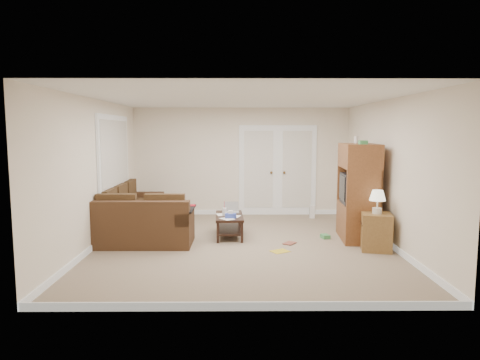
{
  "coord_description": "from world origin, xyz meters",
  "views": [
    {
      "loc": [
        -0.11,
        -7.23,
        1.96
      ],
      "look_at": [
        -0.05,
        0.28,
        1.1
      ],
      "focal_mm": 32.0,
      "sensor_mm": 36.0,
      "label": 1
    }
  ],
  "objects_px": {
    "sectional_sofa": "(136,219)",
    "side_cabinet": "(376,229)",
    "coffee_table": "(229,225)",
    "tv_armoire": "(358,191)"
  },
  "relations": [
    {
      "from": "tv_armoire",
      "to": "side_cabinet",
      "type": "height_order",
      "value": "tv_armoire"
    },
    {
      "from": "coffee_table",
      "to": "tv_armoire",
      "type": "height_order",
      "value": "tv_armoire"
    },
    {
      "from": "coffee_table",
      "to": "tv_armoire",
      "type": "bearing_deg",
      "value": -7.3
    },
    {
      "from": "sectional_sofa",
      "to": "coffee_table",
      "type": "distance_m",
      "value": 1.75
    },
    {
      "from": "tv_armoire",
      "to": "side_cabinet",
      "type": "distance_m",
      "value": 0.92
    },
    {
      "from": "sectional_sofa",
      "to": "tv_armoire",
      "type": "relative_size",
      "value": 1.42
    },
    {
      "from": "coffee_table",
      "to": "side_cabinet",
      "type": "relative_size",
      "value": 1.01
    },
    {
      "from": "side_cabinet",
      "to": "coffee_table",
      "type": "bearing_deg",
      "value": 171.31
    },
    {
      "from": "sectional_sofa",
      "to": "coffee_table",
      "type": "xyz_separation_m",
      "value": [
        1.75,
        -0.06,
        -0.1
      ]
    },
    {
      "from": "sectional_sofa",
      "to": "side_cabinet",
      "type": "relative_size",
      "value": 2.65
    }
  ]
}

